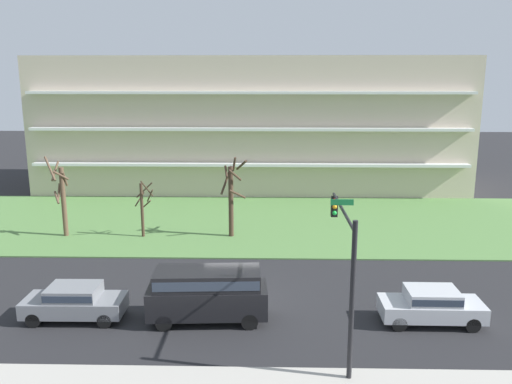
{
  "coord_description": "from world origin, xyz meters",
  "views": [
    {
      "loc": [
        1.64,
        -23.38,
        10.57
      ],
      "look_at": [
        0.93,
        6.0,
        4.09
      ],
      "focal_mm": 36.77,
      "sensor_mm": 36.0,
      "label": 1
    }
  ],
  "objects_px": {
    "tree_center": "(232,195)",
    "tree_left": "(143,206)",
    "sedan_gray_center_left": "(74,301)",
    "van_black_center_right": "(208,291)",
    "traffic_signal_mast": "(345,252)",
    "sedan_silver_near_left": "(431,305)",
    "tree_far_left": "(62,197)"
  },
  "relations": [
    {
      "from": "tree_left",
      "to": "sedan_silver_near_left",
      "type": "xyz_separation_m",
      "value": [
        15.46,
        -12.2,
        -1.27
      ]
    },
    {
      "from": "tree_left",
      "to": "tree_center",
      "type": "distance_m",
      "value": 5.94
    },
    {
      "from": "van_black_center_right",
      "to": "sedan_gray_center_left",
      "type": "bearing_deg",
      "value": 176.78
    },
    {
      "from": "tree_left",
      "to": "sedan_gray_center_left",
      "type": "height_order",
      "value": "tree_left"
    },
    {
      "from": "tree_left",
      "to": "tree_center",
      "type": "height_order",
      "value": "tree_center"
    },
    {
      "from": "tree_left",
      "to": "van_black_center_right",
      "type": "height_order",
      "value": "tree_left"
    },
    {
      "from": "tree_left",
      "to": "sedan_gray_center_left",
      "type": "distance_m",
      "value": 12.27
    },
    {
      "from": "van_black_center_right",
      "to": "tree_center",
      "type": "bearing_deg",
      "value": 85.82
    },
    {
      "from": "tree_far_left",
      "to": "tree_left",
      "type": "bearing_deg",
      "value": 0.35
    },
    {
      "from": "tree_center",
      "to": "tree_far_left",
      "type": "bearing_deg",
      "value": -178.78
    },
    {
      "from": "tree_center",
      "to": "sedan_silver_near_left",
      "type": "relative_size",
      "value": 1.24
    },
    {
      "from": "sedan_gray_center_left",
      "to": "van_black_center_right",
      "type": "relative_size",
      "value": 0.83
    },
    {
      "from": "tree_left",
      "to": "traffic_signal_mast",
      "type": "bearing_deg",
      "value": -52.69
    },
    {
      "from": "sedan_gray_center_left",
      "to": "van_black_center_right",
      "type": "height_order",
      "value": "van_black_center_right"
    },
    {
      "from": "sedan_silver_near_left",
      "to": "traffic_signal_mast",
      "type": "xyz_separation_m",
      "value": [
        -4.24,
        -2.52,
        3.23
      ]
    },
    {
      "from": "sedan_silver_near_left",
      "to": "sedan_gray_center_left",
      "type": "distance_m",
      "value": 15.69
    },
    {
      "from": "tree_left",
      "to": "sedan_gray_center_left",
      "type": "relative_size",
      "value": 0.91
    },
    {
      "from": "tree_left",
      "to": "sedan_gray_center_left",
      "type": "bearing_deg",
      "value": -91.1
    },
    {
      "from": "tree_far_left",
      "to": "van_black_center_right",
      "type": "bearing_deg",
      "value": -47.71
    },
    {
      "from": "tree_far_left",
      "to": "traffic_signal_mast",
      "type": "height_order",
      "value": "traffic_signal_mast"
    },
    {
      "from": "tree_center",
      "to": "tree_left",
      "type": "bearing_deg",
      "value": -177.98
    },
    {
      "from": "tree_center",
      "to": "sedan_silver_near_left",
      "type": "xyz_separation_m",
      "value": [
        9.57,
        -12.41,
        -2.0
      ]
    },
    {
      "from": "tree_far_left",
      "to": "traffic_signal_mast",
      "type": "xyz_separation_m",
      "value": [
        16.6,
        -14.68,
        1.32
      ]
    },
    {
      "from": "tree_center",
      "to": "sedan_gray_center_left",
      "type": "relative_size",
      "value": 1.24
    },
    {
      "from": "van_black_center_right",
      "to": "tree_far_left",
      "type": "bearing_deg",
      "value": 129.07
    },
    {
      "from": "tree_center",
      "to": "van_black_center_right",
      "type": "height_order",
      "value": "tree_center"
    },
    {
      "from": "sedan_silver_near_left",
      "to": "van_black_center_right",
      "type": "relative_size",
      "value": 0.83
    },
    {
      "from": "sedan_silver_near_left",
      "to": "traffic_signal_mast",
      "type": "relative_size",
      "value": 0.75
    },
    {
      "from": "tree_far_left",
      "to": "sedan_gray_center_left",
      "type": "bearing_deg",
      "value": -67.07
    },
    {
      "from": "tree_far_left",
      "to": "sedan_gray_center_left",
      "type": "relative_size",
      "value": 1.24
    },
    {
      "from": "tree_left",
      "to": "tree_center",
      "type": "xyz_separation_m",
      "value": [
        5.89,
        0.21,
        0.73
      ]
    },
    {
      "from": "traffic_signal_mast",
      "to": "tree_center",
      "type": "bearing_deg",
      "value": 109.63
    }
  ]
}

